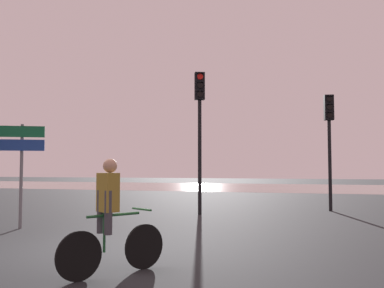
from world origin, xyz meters
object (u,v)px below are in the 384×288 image
(traffic_light_center, at_px, (200,116))
(cyclist, at_px, (110,216))
(traffic_light_far_right, at_px, (329,130))
(direction_sign_post, at_px, (21,156))

(traffic_light_center, relative_size, cyclist, 2.87)
(traffic_light_center, xyz_separation_m, traffic_light_far_right, (4.05, 2.54, -0.35))
(direction_sign_post, relative_size, cyclist, 1.60)
(traffic_light_center, bearing_deg, cyclist, 74.00)
(traffic_light_far_right, relative_size, cyclist, 2.54)
(direction_sign_post, height_order, cyclist, direction_sign_post)
(traffic_light_center, bearing_deg, direction_sign_post, 29.76)
(traffic_light_center, distance_m, traffic_light_far_right, 4.80)
(traffic_light_far_right, bearing_deg, direction_sign_post, 30.87)
(direction_sign_post, distance_m, cyclist, 5.69)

